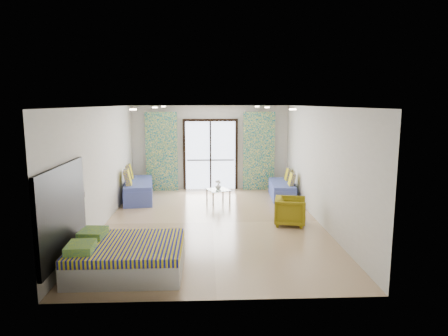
{
  "coord_description": "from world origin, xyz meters",
  "views": [
    {
      "loc": [
        -0.13,
        -9.06,
        2.79
      ],
      "look_at": [
        0.31,
        0.9,
        1.15
      ],
      "focal_mm": 32.0,
      "sensor_mm": 36.0,
      "label": 1
    }
  ],
  "objects_px": {
    "coffee_table": "(218,191)",
    "armchair": "(290,210)",
    "daybed_right": "(282,189)",
    "bed": "(126,257)",
    "daybed_left": "(138,189)"
  },
  "relations": [
    {
      "from": "daybed_right",
      "to": "coffee_table",
      "type": "distance_m",
      "value": 2.0
    },
    {
      "from": "bed",
      "to": "daybed_right",
      "type": "distance_m",
      "value": 6.26
    },
    {
      "from": "daybed_right",
      "to": "armchair",
      "type": "distance_m",
      "value": 2.69
    },
    {
      "from": "daybed_right",
      "to": "armchair",
      "type": "relative_size",
      "value": 2.4
    },
    {
      "from": "bed",
      "to": "coffee_table",
      "type": "relative_size",
      "value": 2.48
    },
    {
      "from": "coffee_table",
      "to": "armchair",
      "type": "distance_m",
      "value": 2.67
    },
    {
      "from": "coffee_table",
      "to": "daybed_left",
      "type": "bearing_deg",
      "value": 169.22
    },
    {
      "from": "daybed_left",
      "to": "coffee_table",
      "type": "xyz_separation_m",
      "value": [
        2.31,
        -0.44,
        0.03
      ]
    },
    {
      "from": "bed",
      "to": "coffee_table",
      "type": "xyz_separation_m",
      "value": [
        1.67,
        4.6,
        0.07
      ]
    },
    {
      "from": "daybed_left",
      "to": "coffee_table",
      "type": "distance_m",
      "value": 2.35
    },
    {
      "from": "daybed_right",
      "to": "coffee_table",
      "type": "relative_size",
      "value": 2.3
    },
    {
      "from": "daybed_right",
      "to": "bed",
      "type": "bearing_deg",
      "value": -121.39
    },
    {
      "from": "daybed_right",
      "to": "coffee_table",
      "type": "height_order",
      "value": "daybed_right"
    },
    {
      "from": "daybed_left",
      "to": "daybed_right",
      "type": "height_order",
      "value": "daybed_left"
    },
    {
      "from": "armchair",
      "to": "coffee_table",
      "type": "bearing_deg",
      "value": 49.37
    }
  ]
}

